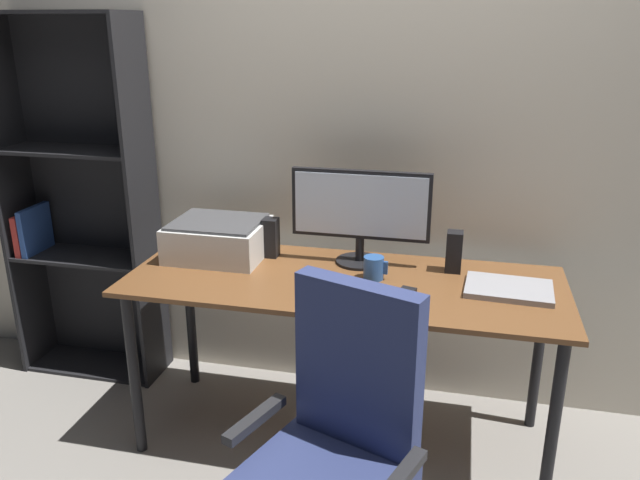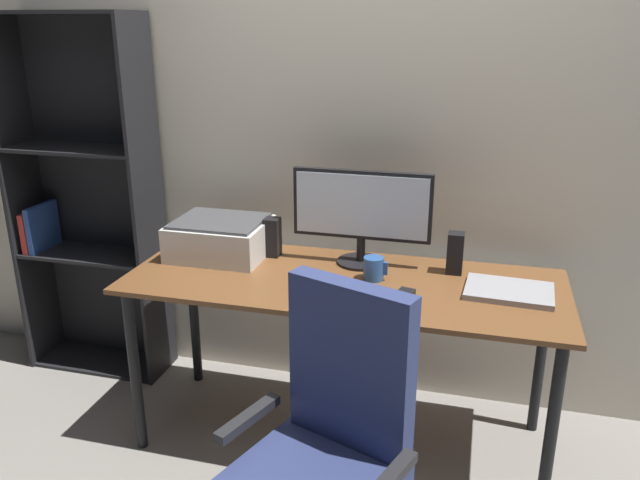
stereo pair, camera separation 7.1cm
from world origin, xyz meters
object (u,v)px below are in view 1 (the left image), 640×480
object	(u,v)px
coffee_mug	(374,268)
speaker_right	(454,252)
mouse	(405,295)
printer	(218,239)
office_chair	(333,472)
bookshelf	(81,204)
desk	(343,298)
speaker_left	(271,238)
keyboard	(344,292)
monitor	(360,210)
laptop	(509,289)

from	to	relation	value
coffee_mug	speaker_right	world-z (taller)	speaker_right
mouse	coffee_mug	xyz separation A→B (m)	(-0.14, 0.17, 0.03)
mouse	printer	distance (m)	0.88
office_chair	printer	bearing A→B (deg)	147.72
mouse	bookshelf	bearing A→B (deg)	178.21
desk	mouse	bearing A→B (deg)	-27.69
speaker_left	office_chair	bearing A→B (deg)	-63.48
mouse	office_chair	bearing A→B (deg)	-87.35
speaker_right	bookshelf	world-z (taller)	bookshelf
keyboard	coffee_mug	distance (m)	0.20
monitor	bookshelf	world-z (taller)	bookshelf
speaker_left	office_chair	xyz separation A→B (m)	(0.48, -0.96, -0.37)
mouse	bookshelf	world-z (taller)	bookshelf
laptop	office_chair	distance (m)	0.99
laptop	monitor	bearing A→B (deg)	167.87
mouse	bookshelf	xyz separation A→B (m)	(-1.62, 0.47, 0.11)
monitor	bookshelf	size ratio (longest dim) A/B	0.33
office_chair	coffee_mug	bearing A→B (deg)	110.82
desk	speaker_left	world-z (taller)	speaker_left
monitor	mouse	size ratio (longest dim) A/B	6.01
speaker_left	speaker_right	world-z (taller)	same
office_chair	monitor	bearing A→B (deg)	115.69
keyboard	mouse	bearing A→B (deg)	0.65
desk	keyboard	xyz separation A→B (m)	(0.03, -0.15, 0.09)
desk	printer	world-z (taller)	printer
bookshelf	speaker_left	bearing A→B (deg)	-8.56
mouse	laptop	size ratio (longest dim) A/B	0.30
office_chair	bookshelf	world-z (taller)	bookshelf
bookshelf	laptop	bearing A→B (deg)	-8.92
coffee_mug	laptop	size ratio (longest dim) A/B	0.30
speaker_left	printer	world-z (taller)	speaker_left
speaker_left	bookshelf	world-z (taller)	bookshelf
monitor	printer	distance (m)	0.63
keyboard	mouse	distance (m)	0.23
laptop	office_chair	bearing A→B (deg)	-118.69
coffee_mug	printer	xyz separation A→B (m)	(-0.69, 0.10, 0.03)
monitor	desk	bearing A→B (deg)	-99.10
mouse	office_chair	world-z (taller)	office_chair
office_chair	laptop	bearing A→B (deg)	77.90
coffee_mug	speaker_left	bearing A→B (deg)	162.07
mouse	speaker_right	size ratio (longest dim) A/B	0.56
coffee_mug	monitor	bearing A→B (deg)	117.74
mouse	office_chair	distance (m)	0.72
laptop	speaker_right	size ratio (longest dim) A/B	1.88
laptop	speaker_left	distance (m)	1.01
speaker_right	laptop	bearing A→B (deg)	-37.23
printer	desk	bearing A→B (deg)	-13.08
keyboard	mouse	xyz separation A→B (m)	(0.23, 0.01, 0.01)
mouse	monitor	bearing A→B (deg)	139.15
monitor	printer	xyz separation A→B (m)	(-0.61, -0.06, -0.15)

